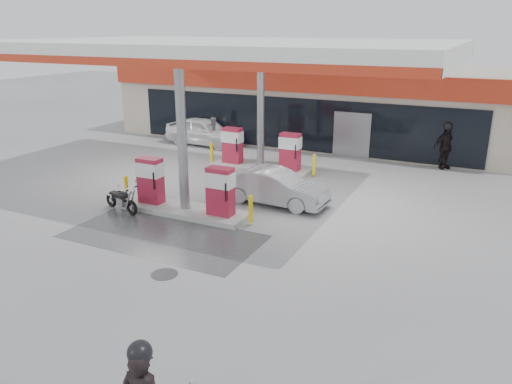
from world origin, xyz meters
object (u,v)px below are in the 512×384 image
(attendant, at_px, (214,133))
(hatchback_silver, at_px, (275,187))
(pump_island_near, at_px, (185,193))
(pump_island_far, at_px, (261,154))
(parked_motorcycle, at_px, (122,200))
(parked_car_left, at_px, (158,117))
(sedan_white, at_px, (204,131))
(biker_walking, at_px, (445,147))

(attendant, height_order, hatchback_silver, attendant)
(pump_island_near, distance_m, pump_island_far, 6.00)
(pump_island_far, relative_size, parked_motorcycle, 2.96)
(parked_motorcycle, bearing_deg, pump_island_near, 37.33)
(attendant, xyz_separation_m, parked_car_left, (-6.00, 3.20, -0.13))
(pump_island_near, distance_m, attendant, 9.67)
(pump_island_near, height_order, parked_car_left, pump_island_near)
(sedan_white, bearing_deg, parked_motorcycle, -161.56)
(biker_walking, bearing_deg, parked_motorcycle, -172.02)
(sedan_white, bearing_deg, biker_walking, -84.39)
(hatchback_silver, height_order, parked_car_left, parked_car_left)
(parked_motorcycle, distance_m, biker_walking, 14.14)
(pump_island_near, relative_size, parked_motorcycle, 2.96)
(parked_motorcycle, bearing_deg, hatchback_silver, 49.93)
(pump_island_far, relative_size, attendant, 3.16)
(pump_island_far, xyz_separation_m, hatchback_silver, (2.39, -3.80, -0.08))
(attendant, height_order, biker_walking, biker_walking)
(pump_island_far, relative_size, hatchback_silver, 1.35)
(sedan_white, height_order, hatchback_silver, sedan_white)
(pump_island_far, height_order, biker_walking, biker_walking)
(sedan_white, relative_size, parked_car_left, 0.92)
(pump_island_near, relative_size, biker_walking, 2.63)
(parked_motorcycle, distance_m, attendant, 9.81)
(pump_island_near, bearing_deg, hatchback_silver, 42.59)
(pump_island_far, xyz_separation_m, biker_walking, (7.28, 3.80, 0.27))
(pump_island_near, xyz_separation_m, pump_island_far, (0.00, 6.00, 0.00))
(parked_motorcycle, relative_size, biker_walking, 0.89)
(hatchback_silver, bearing_deg, parked_motorcycle, 126.26)
(biker_walking, bearing_deg, hatchback_silver, -163.42)
(pump_island_far, distance_m, parked_car_left, 11.66)
(pump_island_far, relative_size, sedan_white, 1.19)
(hatchback_silver, height_order, biker_walking, biker_walking)
(sedan_white, xyz_separation_m, parked_car_left, (-5.14, 2.80, -0.05))
(pump_island_near, bearing_deg, pump_island_far, 90.00)
(pump_island_near, bearing_deg, parked_motorcycle, -158.52)
(hatchback_silver, relative_size, biker_walking, 1.95)
(attendant, bearing_deg, hatchback_silver, -112.27)
(parked_car_left, bearing_deg, biker_walking, -77.58)
(parked_motorcycle, bearing_deg, biker_walking, 64.51)
(pump_island_near, distance_m, parked_motorcycle, 2.23)
(hatchback_silver, bearing_deg, parked_car_left, 53.85)
(sedan_white, relative_size, attendant, 2.66)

